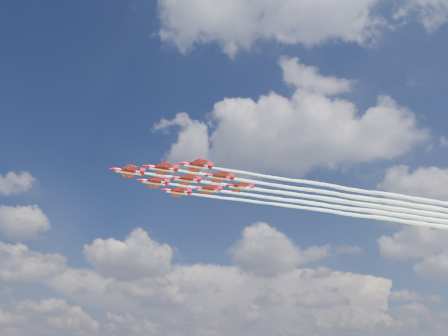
{
  "coord_description": "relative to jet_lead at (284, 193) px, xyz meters",
  "views": [
    {
      "loc": [
        58.83,
        -137.41,
        10.56
      ],
      "look_at": [
        14.54,
        -2.08,
        75.64
      ],
      "focal_mm": 35.0,
      "sensor_mm": 36.0,
      "label": 1
    }
  ],
  "objects": [
    {
      "name": "jet_row2_starb",
      "position": [
        4.16,
        11.44,
        0.0
      ],
      "size": [
        102.22,
        81.65,
        3.1
      ],
      "rotation": [
        0.0,
        0.0,
        0.67
      ],
      "color": "#B80A1D"
    },
    {
      "name": "jet_lead",
      "position": [
        0.0,
        0.0,
        0.0
      ],
      "size": [
        102.22,
        81.65,
        3.1
      ],
      "rotation": [
        0.0,
        0.0,
        0.67
      ],
      "color": "#B80A1D"
    },
    {
      "name": "jet_row4_port",
      "position": [
        28.33,
        14.31,
        0.0
      ],
      "size": [
        102.22,
        81.65,
        3.1
      ],
      "rotation": [
        0.0,
        0.0,
        0.67
      ],
      "color": "#B80A1D"
    },
    {
      "name": "jet_row3_port",
      "position": [
        24.18,
        2.86,
        0.0
      ],
      "size": [
        102.22,
        81.65,
        3.1
      ],
      "rotation": [
        0.0,
        0.0,
        0.67
      ],
      "color": "#B80A1D"
    },
    {
      "name": "jet_row3_starb",
      "position": [
        8.31,
        22.88,
        0.0
      ],
      "size": [
        102.22,
        81.65,
        3.1
      ],
      "rotation": [
        0.0,
        0.0,
        0.67
      ],
      "color": "#B80A1D"
    },
    {
      "name": "jet_row4_starb",
      "position": [
        20.4,
        24.32,
        0.0
      ],
      "size": [
        102.22,
        81.65,
        3.1
      ],
      "rotation": [
        0.0,
        0.0,
        0.67
      ],
      "color": "#B80A1D"
    },
    {
      "name": "jet_tail",
      "position": [
        32.49,
        25.75,
        0.0
      ],
      "size": [
        102.22,
        81.65,
        3.1
      ],
      "rotation": [
        0.0,
        0.0,
        0.67
      ],
      "color": "#B80A1D"
    },
    {
      "name": "jet_row2_port",
      "position": [
        12.09,
        1.43,
        0.0
      ],
      "size": [
        102.22,
        81.65,
        3.1
      ],
      "rotation": [
        0.0,
        0.0,
        0.67
      ],
      "color": "#B80A1D"
    },
    {
      "name": "jet_row3_centre",
      "position": [
        16.24,
        12.87,
        0.0
      ],
      "size": [
        102.22,
        81.65,
        3.1
      ],
      "rotation": [
        0.0,
        0.0,
        0.67
      ],
      "color": "#B80A1D"
    }
  ]
}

